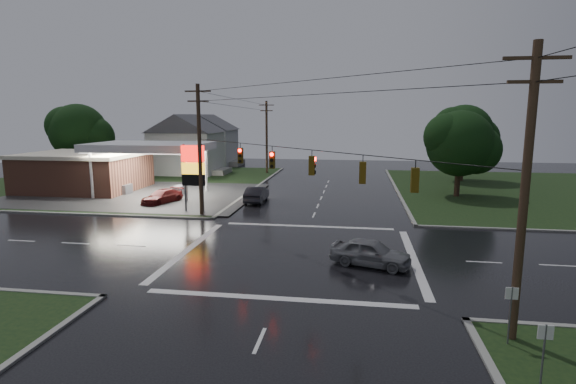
# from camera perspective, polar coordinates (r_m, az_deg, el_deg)

# --- Properties ---
(ground) EXTENTS (120.00, 120.00, 0.00)m
(ground) POSITION_cam_1_polar(r_m,az_deg,el_deg) (28.06, 1.18, -7.82)
(ground) COLOR black
(ground) RESTS_ON ground
(grass_nw) EXTENTS (36.00, 36.00, 0.08)m
(grass_nw) POSITION_cam_1_polar(r_m,az_deg,el_deg) (60.81, -20.44, 1.15)
(grass_nw) COLOR black
(grass_nw) RESTS_ON ground
(grass_ne) EXTENTS (36.00, 36.00, 0.08)m
(grass_ne) POSITION_cam_1_polar(r_m,az_deg,el_deg) (57.78, 31.49, -0.10)
(grass_ne) COLOR black
(grass_ne) RESTS_ON ground
(gas_station) EXTENTS (26.20, 18.00, 5.60)m
(gas_station) POSITION_cam_1_polar(r_m,az_deg,el_deg) (54.96, -23.46, 2.75)
(gas_station) COLOR #2D2D2D
(gas_station) RESTS_ON ground
(pylon_sign) EXTENTS (2.00, 0.35, 6.00)m
(pylon_sign) POSITION_cam_1_polar(r_m,az_deg,el_deg) (39.82, -11.95, 3.10)
(pylon_sign) COLOR #59595E
(pylon_sign) RESTS_ON ground
(utility_pole_nw) EXTENTS (2.20, 0.32, 11.00)m
(utility_pole_nw) POSITION_cam_1_polar(r_m,az_deg,el_deg) (38.38, -11.16, 5.45)
(utility_pole_nw) COLOR #382619
(utility_pole_nw) RESTS_ON ground
(utility_pole_se) EXTENTS (2.20, 0.32, 11.00)m
(utility_pole_se) POSITION_cam_1_polar(r_m,az_deg,el_deg) (18.28, 27.85, -0.02)
(utility_pole_se) COLOR #382619
(utility_pole_se) RESTS_ON ground
(utility_pole_n) EXTENTS (2.20, 0.32, 10.50)m
(utility_pole_n) POSITION_cam_1_polar(r_m,az_deg,el_deg) (65.88, -2.73, 7.11)
(utility_pole_n) COLOR #382619
(utility_pole_n) RESTS_ON ground
(traffic_signals) EXTENTS (26.87, 26.87, 1.47)m
(traffic_signals) POSITION_cam_1_polar(r_m,az_deg,el_deg) (26.81, 1.26, 5.49)
(traffic_signals) COLOR black
(traffic_signals) RESTS_ON ground
(house_near) EXTENTS (11.05, 8.48, 8.60)m
(house_near) POSITION_cam_1_polar(r_m,az_deg,el_deg) (67.24, -12.73, 6.03)
(house_near) COLOR silver
(house_near) RESTS_ON ground
(house_far) EXTENTS (11.05, 8.48, 8.60)m
(house_far) POSITION_cam_1_polar(r_m,az_deg,el_deg) (78.84, -10.24, 6.63)
(house_far) COLOR silver
(house_far) RESTS_ON ground
(tree_nw_behind) EXTENTS (8.93, 7.60, 10.00)m
(tree_nw_behind) POSITION_cam_1_polar(r_m,az_deg,el_deg) (67.76, -24.96, 6.90)
(tree_nw_behind) COLOR black
(tree_nw_behind) RESTS_ON ground
(tree_ne_near) EXTENTS (7.99, 6.80, 8.98)m
(tree_ne_near) POSITION_cam_1_polar(r_m,az_deg,el_deg) (49.77, 21.14, 5.74)
(tree_ne_near) COLOR black
(tree_ne_near) RESTS_ON ground
(tree_ne_far) EXTENTS (8.46, 7.20, 9.80)m
(tree_ne_far) POSITION_cam_1_polar(r_m,az_deg,el_deg) (62.10, 21.54, 6.95)
(tree_ne_far) COLOR black
(tree_ne_far) RESTS_ON ground
(car_north) EXTENTS (1.69, 4.74, 1.56)m
(car_north) POSITION_cam_1_polar(r_m,az_deg,el_deg) (44.31, -4.01, -0.28)
(car_north) COLOR black
(car_north) RESTS_ON ground
(car_crossing) EXTENTS (4.88, 3.14, 1.55)m
(car_crossing) POSITION_cam_1_polar(r_m,az_deg,el_deg) (26.10, 10.44, -7.57)
(car_crossing) COLOR slate
(car_crossing) RESTS_ON ground
(car_pump) EXTENTS (3.32, 4.96, 1.33)m
(car_pump) POSITION_cam_1_polar(r_m,az_deg,el_deg) (45.25, -15.71, -0.56)
(car_pump) COLOR #5C1615
(car_pump) RESTS_ON ground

